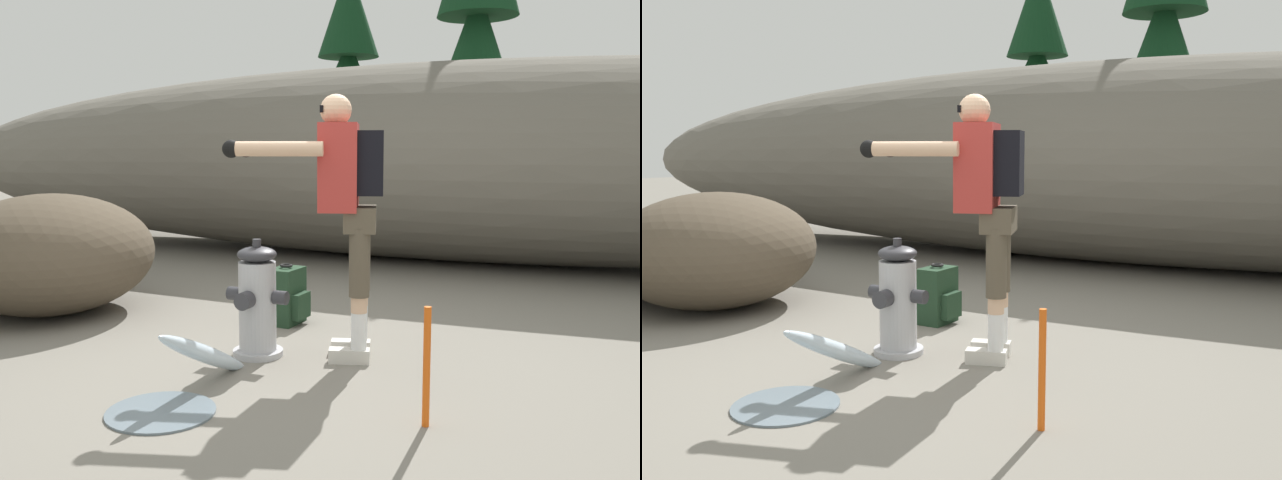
% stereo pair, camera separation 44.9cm
% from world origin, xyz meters
% --- Properties ---
extents(ground_plane, '(56.00, 56.00, 0.04)m').
position_xyz_m(ground_plane, '(0.00, 0.00, -0.02)').
color(ground_plane, slate).
extents(dirt_embankment, '(16.05, 3.20, 2.42)m').
position_xyz_m(dirt_embankment, '(0.00, 4.47, 1.21)').
color(dirt_embankment, '#666056').
rests_on(dirt_embankment, ground_plane).
extents(fire_hydrant, '(0.43, 0.38, 0.78)m').
position_xyz_m(fire_hydrant, '(-0.20, -0.03, 0.36)').
color(fire_hydrant, '#B2B2B7').
rests_on(fire_hydrant, ground_plane).
extents(hydrant_water_jet, '(0.57, 1.20, 0.53)m').
position_xyz_m(hydrant_water_jet, '(-0.20, -0.78, 0.13)').
color(hydrant_water_jet, silver).
rests_on(hydrant_water_jet, ground_plane).
extents(utility_worker, '(1.04, 0.68, 1.69)m').
position_xyz_m(utility_worker, '(0.33, 0.13, 1.08)').
color(utility_worker, beige).
rests_on(utility_worker, ground_plane).
extents(spare_backpack, '(0.30, 0.31, 0.47)m').
position_xyz_m(spare_backpack, '(-0.38, 0.80, 0.22)').
color(spare_backpack, '#1E3823').
rests_on(spare_backpack, ground_plane).
extents(boulder_large, '(1.92, 2.03, 1.00)m').
position_xyz_m(boulder_large, '(-2.34, 0.37, 0.50)').
color(boulder_large, '#4E4334').
rests_on(boulder_large, ground_plane).
extents(boulder_small, '(0.83, 0.90, 0.54)m').
position_xyz_m(boulder_small, '(-3.19, 0.65, 0.27)').
color(boulder_small, '#483332').
rests_on(boulder_small, ground_plane).
extents(boulder_outlier, '(1.15, 1.15, 0.65)m').
position_xyz_m(boulder_outlier, '(-3.19, 1.39, 0.32)').
color(boulder_outlier, '#473A3B').
rests_on(boulder_outlier, ground_plane).
extents(pine_tree_far_left, '(1.86, 1.86, 4.97)m').
position_xyz_m(pine_tree_far_left, '(-2.87, 8.89, 2.87)').
color(pine_tree_far_left, '#47331E').
rests_on(pine_tree_far_left, ground_plane).
extents(pine_tree_left, '(1.91, 1.91, 5.66)m').
position_xyz_m(pine_tree_left, '(-0.02, 6.85, 2.99)').
color(pine_tree_left, '#47331E').
rests_on(pine_tree_left, ground_plane).
extents(survey_stake, '(0.04, 0.04, 0.60)m').
position_xyz_m(survey_stake, '(1.10, -0.74, 0.30)').
color(survey_stake, '#E55914').
rests_on(survey_stake, ground_plane).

